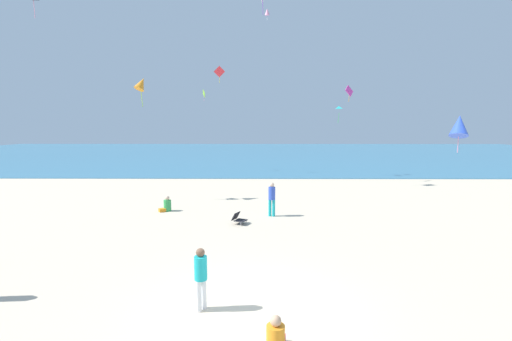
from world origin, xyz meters
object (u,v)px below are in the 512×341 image
(person_0, at_px, (167,206))
(kite_teal, at_px, (339,108))
(person_4, at_px, (201,275))
(kite_blue, at_px, (459,126))
(kite_red, at_px, (219,72))
(kite_pink, at_px, (267,12))
(person_1, at_px, (276,338))
(kite_lime, at_px, (204,94))
(kite_magenta, at_px, (349,91))
(person_5, at_px, (272,197))
(beach_chair_near_camera, at_px, (239,218))
(kite_orange, at_px, (141,84))

(person_0, xyz_separation_m, kite_teal, (11.94, 13.44, 5.83))
(person_4, height_order, kite_blue, kite_blue)
(person_0, relative_size, kite_red, 0.52)
(kite_blue, relative_size, kite_teal, 1.23)
(person_0, relative_size, kite_blue, 0.45)
(kite_blue, height_order, kite_pink, kite_pink)
(person_1, relative_size, kite_red, 0.50)
(kite_teal, distance_m, kite_red, 11.34)
(kite_teal, distance_m, kite_lime, 13.08)
(kite_lime, bearing_deg, kite_teal, -16.87)
(kite_teal, relative_size, kite_magenta, 1.14)
(person_4, bearing_deg, kite_pink, -59.68)
(person_0, relative_size, kite_pink, 0.85)
(kite_red, bearing_deg, person_0, -94.70)
(person_5, relative_size, kite_teal, 1.15)
(kite_blue, height_order, kite_magenta, kite_magenta)
(beach_chair_near_camera, height_order, person_5, person_5)
(kite_red, height_order, kite_magenta, kite_red)
(kite_blue, bearing_deg, kite_teal, 97.83)
(kite_magenta, bearing_deg, beach_chair_near_camera, -122.04)
(beach_chair_near_camera, bearing_deg, kite_orange, 163.62)
(beach_chair_near_camera, relative_size, person_5, 0.46)
(kite_teal, bearing_deg, person_5, -113.70)
(kite_orange, height_order, kite_pink, kite_pink)
(kite_orange, xyz_separation_m, kite_red, (3.30, 12.36, 2.47))
(person_1, xyz_separation_m, kite_pink, (0.32, 25.63, 13.93))
(beach_chair_near_camera, relative_size, kite_red, 0.50)
(kite_lime, bearing_deg, kite_orange, -96.17)
(kite_pink, bearing_deg, kite_magenta, -26.14)
(person_0, height_order, kite_orange, kite_orange)
(person_4, relative_size, person_5, 0.92)
(kite_blue, distance_m, kite_lime, 24.45)
(kite_orange, relative_size, kite_lime, 1.59)
(kite_teal, height_order, kite_red, kite_red)
(kite_teal, height_order, kite_orange, kite_orange)
(person_0, bearing_deg, person_5, 137.76)
(kite_orange, height_order, kite_lime, kite_lime)
(kite_pink, bearing_deg, kite_orange, -125.70)
(person_1, height_order, kite_orange, kite_orange)
(kite_pink, bearing_deg, person_5, -90.10)
(person_1, xyz_separation_m, kite_blue, (8.80, 9.92, 4.25))
(kite_pink, bearing_deg, person_0, -112.47)
(beach_chair_near_camera, bearing_deg, kite_teal, 89.11)
(person_5, height_order, kite_orange, kite_orange)
(beach_chair_near_camera, relative_size, kite_orange, 0.43)
(kite_pink, distance_m, kite_lime, 9.68)
(beach_chair_near_camera, distance_m, kite_magenta, 16.75)
(kite_magenta, bearing_deg, person_1, -106.79)
(kite_teal, bearing_deg, kite_magenta, -87.61)
(person_1, distance_m, kite_lime, 30.76)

